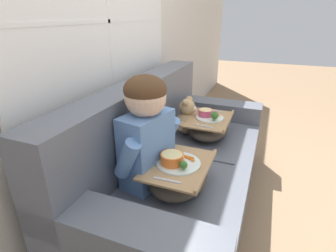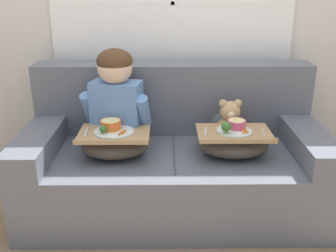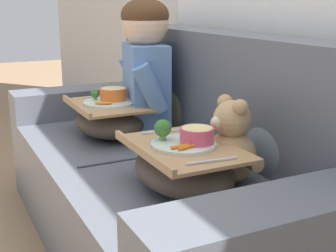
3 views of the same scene
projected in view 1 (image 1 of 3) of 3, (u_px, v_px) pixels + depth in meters
name	position (u px, v px, depth m)	size (l,w,h in m)	color
ground_plane	(183.00, 203.00, 2.04)	(14.00, 14.00, 0.00)	#8E7051
wall_back_with_window	(103.00, 24.00, 1.73)	(8.00, 0.08, 2.60)	beige
couch	(175.00, 166.00, 1.94)	(1.94, 0.93, 0.93)	#565B66
throw_pillow_behind_child	(121.00, 152.00, 1.59)	(0.33, 0.16, 0.35)	#898456
throw_pillow_behind_teddy	(167.00, 113.00, 2.23)	(0.31, 0.15, 0.32)	slate
child_figure	(147.00, 127.00, 1.45)	(0.48, 0.27, 0.65)	#5B84BC
teddy_bear	(187.00, 118.00, 2.18)	(0.34, 0.23, 0.31)	tan
lap_tray_child	(178.00, 175.00, 1.49)	(0.44, 0.34, 0.23)	#473D33
lap_tray_teddy	(209.00, 127.00, 2.13)	(0.46, 0.32, 0.24)	#473D33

